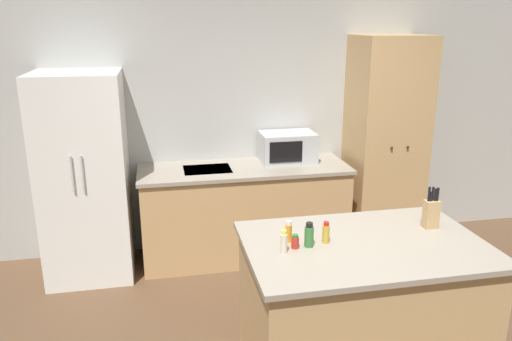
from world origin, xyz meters
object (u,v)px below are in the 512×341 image
(microwave, at_px, (287,147))
(spice_bottle_amber_oil, at_px, (295,242))
(spice_bottle_tall_dark, at_px, (289,232))
(spice_bottle_pale_salt, at_px, (326,233))
(pantry_cabinet, at_px, (385,144))
(spice_bottle_short_red, at_px, (284,242))
(refrigerator, at_px, (85,177))
(knife_block, at_px, (431,212))
(spice_bottle_green_herb, at_px, (309,235))

(microwave, height_order, spice_bottle_amber_oil, microwave)
(spice_bottle_tall_dark, distance_m, spice_bottle_pale_salt, 0.23)
(pantry_cabinet, xyz_separation_m, spice_bottle_short_red, (-1.55, -1.93, -0.05))
(refrigerator, bearing_deg, spice_bottle_amber_oil, -51.92)
(spice_bottle_amber_oil, bearing_deg, spice_bottle_short_red, -150.48)
(knife_block, bearing_deg, spice_bottle_amber_oil, -172.70)
(knife_block, distance_m, spice_bottle_pale_salt, 0.76)
(knife_block, height_order, spice_bottle_short_red, knife_block)
(spice_bottle_tall_dark, xyz_separation_m, spice_bottle_pale_salt, (0.22, -0.06, -0.00))
(knife_block, xyz_separation_m, spice_bottle_pale_salt, (-0.75, -0.09, -0.04))
(spice_bottle_short_red, bearing_deg, pantry_cabinet, 51.28)
(spice_bottle_amber_oil, bearing_deg, knife_block, 7.30)
(pantry_cabinet, relative_size, spice_bottle_short_red, 15.00)
(pantry_cabinet, xyz_separation_m, knife_block, (-0.51, -1.76, -0.01))
(pantry_cabinet, distance_m, spice_bottle_amber_oil, 2.39)
(spice_bottle_amber_oil, bearing_deg, spice_bottle_tall_dark, 98.66)
(microwave, bearing_deg, spice_bottle_green_herb, -101.18)
(knife_block, relative_size, spice_bottle_short_red, 2.01)
(knife_block, bearing_deg, spice_bottle_pale_salt, -173.45)
(refrigerator, distance_m, spice_bottle_green_herb, 2.36)
(pantry_cabinet, height_order, knife_block, pantry_cabinet)
(refrigerator, bearing_deg, spice_bottle_short_red, -54.23)
(microwave, bearing_deg, spice_bottle_pale_salt, -98.00)
(spice_bottle_tall_dark, bearing_deg, spice_bottle_pale_salt, -15.13)
(spice_bottle_amber_oil, bearing_deg, pantry_cabinet, 52.12)
(spice_bottle_green_herb, bearing_deg, microwave, 78.82)
(pantry_cabinet, xyz_separation_m, spice_bottle_green_herb, (-1.38, -1.88, -0.04))
(microwave, relative_size, spice_bottle_amber_oil, 6.11)
(knife_block, distance_m, spice_bottle_amber_oil, 0.96)
(refrigerator, height_order, knife_block, refrigerator)
(spice_bottle_green_herb, bearing_deg, knife_block, 7.66)
(spice_bottle_short_red, bearing_deg, spice_bottle_tall_dark, 64.71)
(knife_block, distance_m, spice_bottle_green_herb, 0.88)
(spice_bottle_green_herb, height_order, spice_bottle_pale_salt, spice_bottle_green_herb)
(refrigerator, bearing_deg, spice_bottle_pale_salt, -47.54)
(refrigerator, distance_m, spice_bottle_pale_salt, 2.41)
(spice_bottle_pale_salt, bearing_deg, spice_bottle_amber_oil, -169.99)
(spice_bottle_short_red, bearing_deg, spice_bottle_amber_oil, 29.52)
(spice_bottle_short_red, xyz_separation_m, spice_bottle_pale_salt, (0.29, 0.08, -0.00))
(pantry_cabinet, bearing_deg, spice_bottle_pale_salt, -124.31)
(spice_bottle_pale_salt, bearing_deg, knife_block, 6.55)
(knife_block, height_order, spice_bottle_tall_dark, knife_block)
(pantry_cabinet, xyz_separation_m, microwave, (-0.99, 0.09, -0.00))
(microwave, xyz_separation_m, knife_block, (0.48, -1.85, -0.01))
(knife_block, bearing_deg, spice_bottle_green_herb, -172.34)
(spice_bottle_short_red, relative_size, spice_bottle_amber_oil, 1.63)
(spice_bottle_tall_dark, height_order, spice_bottle_green_herb, spice_bottle_green_herb)
(spice_bottle_pale_salt, bearing_deg, spice_bottle_green_herb, -165.41)
(refrigerator, bearing_deg, spice_bottle_tall_dark, -50.69)
(microwave, xyz_separation_m, spice_bottle_green_herb, (-0.39, -1.97, -0.04))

